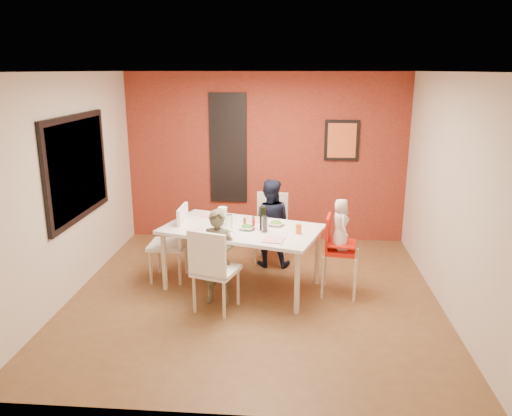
# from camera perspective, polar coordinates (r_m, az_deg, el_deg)

# --- Properties ---
(ground) EXTENTS (4.50, 4.50, 0.00)m
(ground) POSITION_cam_1_polar(r_m,az_deg,el_deg) (6.33, -0.22, -9.93)
(ground) COLOR brown
(ground) RESTS_ON ground
(ceiling) EXTENTS (4.50, 4.50, 0.02)m
(ceiling) POSITION_cam_1_polar(r_m,az_deg,el_deg) (5.72, -0.25, 15.32)
(ceiling) COLOR silver
(ceiling) RESTS_ON wall_back
(wall_back) EXTENTS (4.50, 0.02, 2.70)m
(wall_back) POSITION_cam_1_polar(r_m,az_deg,el_deg) (8.08, 1.10, 5.75)
(wall_back) COLOR beige
(wall_back) RESTS_ON ground
(wall_front) EXTENTS (4.50, 0.02, 2.70)m
(wall_front) POSITION_cam_1_polar(r_m,az_deg,el_deg) (3.74, -3.12, -6.01)
(wall_front) COLOR beige
(wall_front) RESTS_ON ground
(wall_left) EXTENTS (0.02, 4.50, 2.70)m
(wall_left) POSITION_cam_1_polar(r_m,az_deg,el_deg) (6.46, -20.55, 2.28)
(wall_left) COLOR beige
(wall_left) RESTS_ON ground
(wall_right) EXTENTS (0.02, 4.50, 2.70)m
(wall_right) POSITION_cam_1_polar(r_m,az_deg,el_deg) (6.12, 21.26, 1.51)
(wall_right) COLOR beige
(wall_right) RESTS_ON ground
(brick_accent_wall) EXTENTS (4.50, 0.02, 2.70)m
(brick_accent_wall) POSITION_cam_1_polar(r_m,az_deg,el_deg) (8.06, 1.10, 5.73)
(brick_accent_wall) COLOR maroon
(brick_accent_wall) RESTS_ON ground
(picture_window_frame) EXTENTS (0.05, 1.70, 1.30)m
(picture_window_frame) POSITION_cam_1_polar(r_m,az_deg,el_deg) (6.59, -19.76, 4.37)
(picture_window_frame) COLOR black
(picture_window_frame) RESTS_ON wall_left
(picture_window_pane) EXTENTS (0.02, 1.55, 1.15)m
(picture_window_pane) POSITION_cam_1_polar(r_m,az_deg,el_deg) (6.58, -19.64, 4.37)
(picture_window_pane) COLOR black
(picture_window_pane) RESTS_ON wall_left
(glassblock_strip) EXTENTS (0.55, 0.03, 1.70)m
(glassblock_strip) POSITION_cam_1_polar(r_m,az_deg,el_deg) (8.08, -3.19, 6.81)
(glassblock_strip) COLOR silver
(glassblock_strip) RESTS_ON wall_back
(glassblock_surround) EXTENTS (0.60, 0.03, 1.76)m
(glassblock_surround) POSITION_cam_1_polar(r_m,az_deg,el_deg) (8.07, -3.19, 6.80)
(glassblock_surround) COLOR black
(glassblock_surround) RESTS_ON wall_back
(art_print_frame) EXTENTS (0.54, 0.03, 0.64)m
(art_print_frame) POSITION_cam_1_polar(r_m,az_deg,el_deg) (8.01, 9.77, 7.62)
(art_print_frame) COLOR black
(art_print_frame) RESTS_ON wall_back
(art_print_canvas) EXTENTS (0.44, 0.01, 0.54)m
(art_print_canvas) POSITION_cam_1_polar(r_m,az_deg,el_deg) (8.00, 9.78, 7.60)
(art_print_canvas) COLOR orange
(art_print_canvas) RESTS_ON wall_back
(dining_table) EXTENTS (2.16, 1.59, 0.80)m
(dining_table) POSITION_cam_1_polar(r_m,az_deg,el_deg) (6.31, -1.65, -2.86)
(dining_table) COLOR white
(dining_table) RESTS_ON ground
(chair_near) EXTENTS (0.59, 0.59, 1.00)m
(chair_near) POSITION_cam_1_polar(r_m,az_deg,el_deg) (5.73, -5.02, -6.68)
(chair_near) COLOR white
(chair_near) RESTS_ON ground
(chair_far) EXTENTS (0.51, 0.51, 0.99)m
(chair_far) POSITION_cam_1_polar(r_m,az_deg,el_deg) (7.32, 1.73, -1.73)
(chair_far) COLOR silver
(chair_far) RESTS_ON ground
(chair_left) EXTENTS (0.47, 0.47, 1.01)m
(chair_left) POSITION_cam_1_polar(r_m,az_deg,el_deg) (6.68, -9.31, -3.50)
(chair_left) COLOR white
(chair_left) RESTS_ON ground
(high_chair) EXTENTS (0.48, 0.48, 1.01)m
(high_chair) POSITION_cam_1_polar(r_m,az_deg,el_deg) (6.25, 9.25, -4.49)
(high_chair) COLOR red
(high_chair) RESTS_ON ground
(child_near) EXTENTS (0.45, 0.32, 1.16)m
(child_near) POSITION_cam_1_polar(r_m,az_deg,el_deg) (5.94, -4.37, -5.65)
(child_near) COLOR brown
(child_near) RESTS_ON ground
(child_far) EXTENTS (0.63, 0.50, 1.26)m
(child_far) POSITION_cam_1_polar(r_m,az_deg,el_deg) (7.06, 1.55, -1.70)
(child_far) COLOR black
(child_far) RESTS_ON ground
(toddler) EXTENTS (0.27, 0.35, 0.63)m
(toddler) POSITION_cam_1_polar(r_m,az_deg,el_deg) (6.14, 9.62, -1.84)
(toddler) COLOR silver
(toddler) RESTS_ON high_chair
(plate_near_left) EXTENTS (0.22, 0.22, 0.01)m
(plate_near_left) POSITION_cam_1_polar(r_m,az_deg,el_deg) (6.13, -7.06, -2.78)
(plate_near_left) COLOR silver
(plate_near_left) RESTS_ON dining_table
(plate_far_mid) EXTENTS (0.27, 0.27, 0.01)m
(plate_far_mid) POSITION_cam_1_polar(r_m,az_deg,el_deg) (6.60, -0.51, -1.32)
(plate_far_mid) COLOR white
(plate_far_mid) RESTS_ON dining_table
(plate_near_right) EXTENTS (0.28, 0.28, 0.01)m
(plate_near_right) POSITION_cam_1_polar(r_m,az_deg,el_deg) (5.82, 2.03, -3.66)
(plate_near_right) COLOR white
(plate_near_right) RESTS_ON dining_table
(plate_far_left) EXTENTS (0.22, 0.22, 0.01)m
(plate_far_left) POSITION_cam_1_polar(r_m,az_deg,el_deg) (6.81, -5.62, -0.87)
(plate_far_left) COLOR white
(plate_far_left) RESTS_ON dining_table
(salad_bowl_a) EXTENTS (0.22, 0.22, 0.05)m
(salad_bowl_a) POSITION_cam_1_polar(r_m,az_deg,el_deg) (6.20, -1.02, -2.27)
(salad_bowl_a) COLOR white
(salad_bowl_a) RESTS_ON dining_table
(salad_bowl_b) EXTENTS (0.26, 0.26, 0.05)m
(salad_bowl_b) POSITION_cam_1_polar(r_m,az_deg,el_deg) (6.36, 2.31, -1.80)
(salad_bowl_b) COLOR white
(salad_bowl_b) RESTS_ON dining_table
(wine_bottle) EXTENTS (0.08, 0.08, 0.29)m
(wine_bottle) POSITION_cam_1_polar(r_m,az_deg,el_deg) (6.15, 0.78, -1.23)
(wine_bottle) COLOR black
(wine_bottle) RESTS_ON dining_table
(wine_glass_a) EXTENTS (0.08, 0.08, 0.21)m
(wine_glass_a) POSITION_cam_1_polar(r_m,az_deg,el_deg) (6.11, -3.05, -1.74)
(wine_glass_a) COLOR white
(wine_glass_a) RESTS_ON dining_table
(wine_glass_b) EXTENTS (0.07, 0.07, 0.20)m
(wine_glass_b) POSITION_cam_1_polar(r_m,az_deg,el_deg) (6.09, 0.98, -1.86)
(wine_glass_b) COLOR silver
(wine_glass_b) RESTS_ON dining_table
(paper_towel_roll) EXTENTS (0.11, 0.11, 0.26)m
(paper_towel_roll) POSITION_cam_1_polar(r_m,az_deg,el_deg) (6.29, -3.84, -1.04)
(paper_towel_roll) COLOR silver
(paper_towel_roll) RESTS_ON dining_table
(condiment_red) EXTENTS (0.04, 0.04, 0.14)m
(condiment_red) POSITION_cam_1_polar(r_m,az_deg,el_deg) (6.19, -0.28, -1.85)
(condiment_red) COLOR red
(condiment_red) RESTS_ON dining_table
(condiment_green) EXTENTS (0.04, 0.04, 0.14)m
(condiment_green) POSITION_cam_1_polar(r_m,az_deg,el_deg) (6.28, -0.30, -1.59)
(condiment_green) COLOR #377226
(condiment_green) RESTS_ON dining_table
(condiment_brown) EXTENTS (0.03, 0.03, 0.13)m
(condiment_brown) POSITION_cam_1_polar(r_m,az_deg,el_deg) (6.27, -1.31, -1.69)
(condiment_brown) COLOR brown
(condiment_brown) RESTS_ON dining_table
(sippy_cup) EXTENTS (0.07, 0.07, 0.12)m
(sippy_cup) POSITION_cam_1_polar(r_m,az_deg,el_deg) (6.06, 4.88, -2.40)
(sippy_cup) COLOR orange
(sippy_cup) RESTS_ON dining_table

